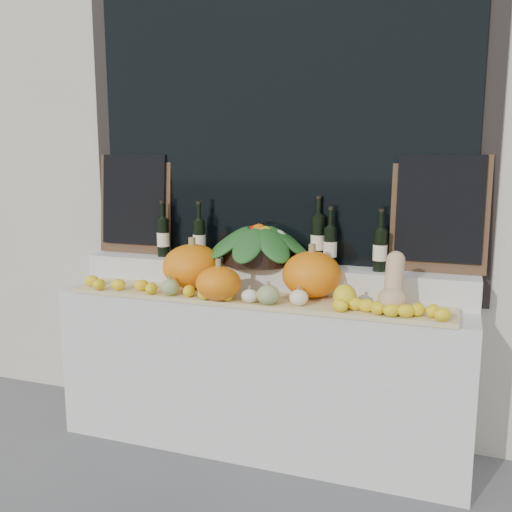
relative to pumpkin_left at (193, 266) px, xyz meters
The scene contains 18 objects.
storefront_facade 1.49m from the pumpkin_left, 62.30° to the left, with size 7.00×0.94×4.50m.
display_sill 0.71m from the pumpkin_left, ahead, with size 2.30×0.55×0.88m, color silver.
rear_tier 0.45m from the pumpkin_left, 25.37° to the left, with size 2.30×0.25×0.16m, color silver.
straw_bedding 0.43m from the pumpkin_left, 12.16° to the right, with size 2.10×0.32×0.03m, color tan.
pumpkin_left is the anchor object (origin of this frame).
pumpkin_right 0.70m from the pumpkin_left, ahead, with size 0.31×0.31×0.25m, color orange.
pumpkin_center 0.33m from the pumpkin_left, 39.66° to the right, with size 0.24×0.24×0.18m, color orange.
butternut_squash 1.15m from the pumpkin_left, ahead, with size 0.14×0.21×0.29m.
decorative_gourds 0.50m from the pumpkin_left, 22.27° to the right, with size 1.05×0.18×0.16m.
lemon_heap 0.45m from the pumpkin_left, 26.17° to the right, with size 2.20×0.16×0.06m, color yellow, non-canonical shape.
produce_bowl 0.40m from the pumpkin_left, 26.94° to the left, with size 0.64×0.64×0.24m.
wine_bottle_far_left 0.37m from the pumpkin_left, 146.73° to the left, with size 0.08×0.08×0.34m.
wine_bottle_near_left 0.22m from the pumpkin_left, 102.04° to the left, with size 0.08×0.08×0.35m.
wine_bottle_tall 0.73m from the pumpkin_left, 20.09° to the left, with size 0.08×0.08×0.39m.
wine_bottle_near_right 0.79m from the pumpkin_left, 15.25° to the left, with size 0.08×0.08×0.34m.
wine_bottle_far_right 1.05m from the pumpkin_left, ahead, with size 0.08×0.08×0.34m.
chalkboard_left 0.67m from the pumpkin_left, 154.20° to the left, with size 0.50×0.08×0.62m.
chalkboard_right 1.38m from the pumpkin_left, 10.82° to the left, with size 0.50×0.08×0.62m.
Camera 1 is at (1.02, -1.40, 1.66)m, focal length 40.00 mm.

